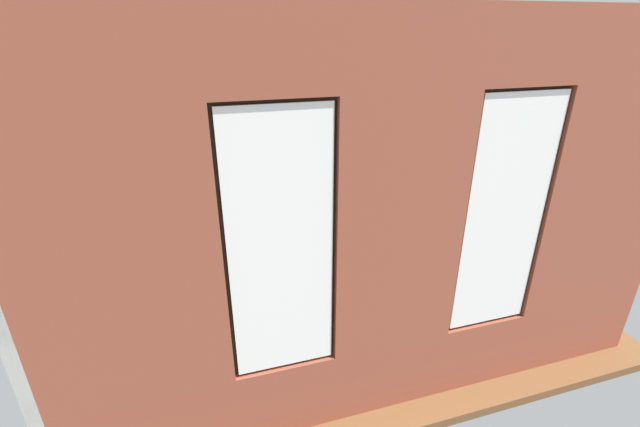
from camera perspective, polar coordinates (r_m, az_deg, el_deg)
name	(u,v)px	position (r m, az deg, el deg)	size (l,w,h in m)	color
ground_plane	(313,273)	(6.53, -0.95, -7.96)	(6.39, 5.86, 0.10)	brown
brick_wall_with_windows	(398,243)	(3.58, 10.36, -3.90)	(5.79, 0.30, 3.54)	brown
white_wall_right	(74,183)	(5.54, -30.01, 3.59)	(0.10, 4.86, 3.54)	silver
couch_by_window	(318,341)	(4.71, -0.29, -16.61)	(1.82, 0.87, 0.80)	black
couch_left	(470,252)	(6.67, 19.32, -4.91)	(0.99, 1.79, 0.80)	black
coffee_table	(313,252)	(6.20, -1.00, -5.20)	(1.45, 0.79, 0.43)	olive
cup_ceramic	(336,238)	(6.38, 2.09, -3.28)	(0.09, 0.09, 0.11)	#B23D38
candle_jar	(313,245)	(6.15, -1.00, -4.28)	(0.08, 0.08, 0.12)	#B7333D
table_plant_small	(322,244)	(6.05, 0.30, -4.14)	(0.15, 0.15, 0.23)	#9E5638
remote_black	(299,247)	(6.22, -2.86, -4.51)	(0.05, 0.17, 0.02)	black
remote_silver	(285,257)	(5.98, -4.70, -5.78)	(0.05, 0.17, 0.02)	#B2B2B7
media_console	(127,296)	(6.05, -24.38, -9.98)	(1.00, 0.42, 0.48)	black
tv_flatscreen	(117,251)	(5.74, -25.46, -4.57)	(1.18, 0.20, 0.81)	black
papasan_chair	(270,201)	(7.87, -6.64, 1.70)	(1.12, 1.12, 0.70)	olive
potted_plant_between_couches	(431,298)	(5.09, 14.64, -10.84)	(0.85, 0.89, 1.17)	#47423D
potted_plant_beside_window_right	(143,345)	(4.30, -22.51, -15.94)	(1.16, 1.12, 1.48)	gray
potted_plant_foreground_right	(155,208)	(7.79, -21.10, 0.68)	(0.51, 0.51, 0.79)	#47423D
potted_plant_mid_room_small	(332,234)	(7.02, 1.67, -2.69)	(0.24, 0.24, 0.41)	beige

